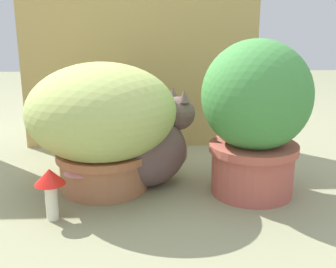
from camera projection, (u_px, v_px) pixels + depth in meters
ground_plane at (141, 194)px, 1.30m from camera, size 6.00×6.00×0.00m
cardboard_backdrop at (140, 62)px, 1.69m from camera, size 0.95×0.03×0.71m
grass_planter at (102, 120)px, 1.29m from camera, size 0.46×0.46×0.40m
leafy_planter at (255, 113)px, 1.25m from camera, size 0.33×0.33×0.47m
cat at (155, 148)px, 1.35m from camera, size 0.38×0.28×0.32m
mushroom_ornament_pink at (81, 169)px, 1.24m from camera, size 0.11×0.11×0.13m
mushroom_ornament_red at (50, 184)px, 1.11m from camera, size 0.08×0.08×0.14m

